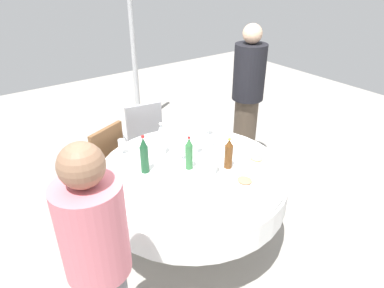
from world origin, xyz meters
The scene contains 23 objects.
ground_plane centered at (0.00, 0.00, 0.00)m, with size 10.00×10.00×0.00m, color gray.
dining_table centered at (0.00, 0.00, 0.60)m, with size 1.55×1.55×0.74m.
bottle_clear_near centered at (-0.34, -0.07, 0.88)m, with size 0.07×0.07×0.29m.
bottle_clear_east centered at (0.16, 0.08, 0.88)m, with size 0.06×0.06×0.29m.
bottle_brown_front centered at (0.16, 0.25, 0.86)m, with size 0.07×0.07×0.26m.
bottle_green_rear centered at (-0.02, -0.02, 0.87)m, with size 0.06×0.06×0.29m.
bottle_dark_green_right centered at (-0.18, -0.33, 0.89)m, with size 0.07×0.07×0.32m.
wine_glass_rear centered at (-0.55, -0.35, 0.84)m, with size 0.06×0.06×0.14m.
wine_glass_right centered at (-0.16, 0.03, 0.84)m, with size 0.06×0.06×0.14m.
wine_glass_left centered at (-0.18, 0.19, 0.84)m, with size 0.06×0.06×0.14m.
wine_glass_far centered at (-0.40, 0.48, 0.85)m, with size 0.06×0.06×0.16m.
plate_mid centered at (0.22, 0.51, 0.75)m, with size 0.26×0.26×0.04m.
plate_west centered at (0.35, -0.35, 0.75)m, with size 0.24×0.24×0.02m.
plate_south centered at (0.40, 0.20, 0.75)m, with size 0.26×0.26×0.04m.
spoon_east centered at (-0.46, 0.14, 0.74)m, with size 0.18×0.02×0.01m, color silver.
spoon_front centered at (0.22, -0.58, 0.74)m, with size 0.18×0.02×0.01m, color silver.
spoon_rear centered at (-0.04, 0.38, 0.74)m, with size 0.18×0.02×0.01m, color silver.
folded_napkin centered at (-0.41, -0.44, 0.75)m, with size 0.18×0.18×0.02m, color white.
person_near centered at (0.58, -1.02, 0.81)m, with size 0.34×0.34×1.55m.
person_east centered at (-0.62, 1.20, 0.88)m, with size 0.34×0.34×1.67m.
chair_left centered at (-0.94, -0.41, 0.52)m, with size 0.53×0.53×0.87m.
chair_far centered at (-1.26, 0.21, 0.52)m, with size 0.46×0.46×0.87m.
tent_pole_secondary centered at (-2.44, 0.77, 1.24)m, with size 0.07×0.07×2.48m, color #B2B5B7.
Camera 1 is at (1.91, -1.38, 2.25)m, focal length 32.25 mm.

